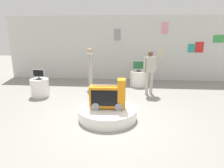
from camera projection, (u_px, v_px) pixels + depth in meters
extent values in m
plane|color=gray|center=(110.00, 121.00, 5.49)|extent=(30.00, 30.00, 0.00)
cube|color=silver|center=(120.00, 48.00, 10.04)|extent=(11.64, 0.10, 3.21)
cube|color=green|center=(219.00, 39.00, 9.45)|extent=(0.50, 0.02, 0.35)
cube|color=teal|center=(191.00, 48.00, 9.67)|extent=(0.32, 0.02, 0.40)
cube|color=pink|center=(165.00, 28.00, 9.54)|extent=(0.30, 0.02, 0.54)
cube|color=gray|center=(117.00, 35.00, 9.81)|extent=(0.31, 0.02, 0.55)
cube|color=beige|center=(161.00, 53.00, 9.86)|extent=(0.30, 0.02, 0.48)
cube|color=red|center=(199.00, 47.00, 9.63)|extent=(0.40, 0.02, 0.51)
cylinder|color=white|center=(108.00, 113.00, 5.66)|extent=(1.66, 1.66, 0.30)
cylinder|color=gray|center=(96.00, 104.00, 5.61)|extent=(0.23, 0.39, 0.22)
cylinder|color=gray|center=(119.00, 105.00, 5.57)|extent=(0.23, 0.39, 0.22)
cube|color=orange|center=(108.00, 96.00, 5.53)|extent=(1.01, 0.36, 0.59)
cube|color=orange|center=(122.00, 83.00, 5.40)|extent=(0.23, 0.34, 0.21)
cube|color=black|center=(104.00, 98.00, 5.36)|extent=(0.72, 0.03, 0.44)
cube|color=black|center=(104.00, 98.00, 5.36)|extent=(0.68, 0.04, 0.40)
cube|color=#B2B2B7|center=(108.00, 85.00, 5.45)|extent=(0.80, 0.05, 0.02)
cylinder|color=white|center=(138.00, 78.00, 9.10)|extent=(0.78, 0.78, 0.68)
cylinder|color=black|center=(139.00, 71.00, 9.01)|extent=(0.23, 0.23, 0.02)
cylinder|color=black|center=(139.00, 70.00, 9.00)|extent=(0.04, 0.04, 0.09)
cube|color=silver|center=(139.00, 65.00, 8.94)|extent=(0.58, 0.06, 0.36)
cube|color=#1E5B2D|center=(139.00, 65.00, 8.92)|extent=(0.53, 0.04, 0.33)
cylinder|color=white|center=(40.00, 88.00, 7.59)|extent=(0.69, 0.69, 0.68)
cylinder|color=black|center=(39.00, 79.00, 7.50)|extent=(0.21, 0.21, 0.02)
cylinder|color=black|center=(39.00, 77.00, 7.49)|extent=(0.04, 0.04, 0.08)
cube|color=silver|center=(38.00, 73.00, 7.45)|extent=(0.45, 0.07, 0.26)
cube|color=black|center=(38.00, 73.00, 7.43)|extent=(0.41, 0.05, 0.24)
cylinder|color=#B2ADA3|center=(91.00, 78.00, 8.52)|extent=(0.12, 0.12, 0.94)
cylinder|color=#B2ADA3|center=(90.00, 77.00, 8.70)|extent=(0.12, 0.12, 0.94)
cube|color=#B2ADA3|center=(90.00, 60.00, 8.41)|extent=(0.35, 0.43, 0.59)
sphere|color=tan|center=(90.00, 50.00, 8.30)|extent=(0.20, 0.20, 0.20)
cylinder|color=#B2ADA3|center=(91.00, 61.00, 8.19)|extent=(0.08, 0.08, 0.53)
cylinder|color=#B2ADA3|center=(88.00, 59.00, 8.62)|extent=(0.08, 0.08, 0.53)
cylinder|color=#B2ADA3|center=(147.00, 84.00, 7.79)|extent=(0.12, 0.12, 0.87)
cylinder|color=#B2ADA3|center=(151.00, 83.00, 7.86)|extent=(0.12, 0.12, 0.87)
cube|color=#B2ADA3|center=(150.00, 65.00, 7.63)|extent=(0.43, 0.34, 0.61)
sphere|color=brown|center=(150.00, 54.00, 7.52)|extent=(0.20, 0.20, 0.20)
cylinder|color=#B2ADA3|center=(145.00, 65.00, 7.54)|extent=(0.08, 0.08, 0.55)
cylinder|color=#B2ADA3|center=(155.00, 64.00, 7.71)|extent=(0.08, 0.08, 0.55)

